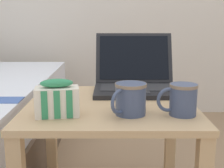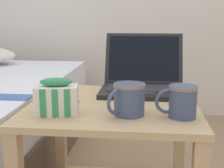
% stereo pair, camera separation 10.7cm
% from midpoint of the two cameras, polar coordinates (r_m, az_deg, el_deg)
% --- Properties ---
extents(bedside_table, '(0.60, 0.57, 0.53)m').
position_cam_midpoint_polar(bedside_table, '(1.20, -2.61, -12.32)').
color(bedside_table, tan).
rests_on(bedside_table, ground_plane).
extents(laptop, '(0.34, 0.33, 0.23)m').
position_cam_midpoint_polar(laptop, '(1.32, 2.28, 0.87)').
color(laptop, black).
rests_on(laptop, bedside_table).
extents(mug_front_left, '(0.12, 0.12, 0.10)m').
position_cam_midpoint_polar(mug_front_left, '(0.99, 0.49, -2.52)').
color(mug_front_left, '#3F4C6B').
rests_on(mug_front_left, bedside_table).
extents(mug_front_right, '(0.13, 0.09, 0.10)m').
position_cam_midpoint_polar(mug_front_right, '(1.00, 10.00, -2.60)').
color(mug_front_right, '#3F4C6B').
rests_on(mug_front_right, bedside_table).
extents(snack_bag, '(0.14, 0.09, 0.12)m').
position_cam_midpoint_polar(snack_bag, '(1.00, -12.79, -2.83)').
color(snack_bag, silver).
rests_on(snack_bag, bedside_table).
extents(cell_phone, '(0.13, 0.17, 0.01)m').
position_cam_midpoint_polar(cell_phone, '(1.20, -11.50, -2.61)').
color(cell_phone, '#B7BABC').
rests_on(cell_phone, bedside_table).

